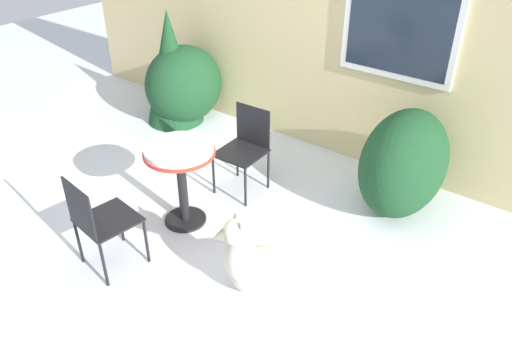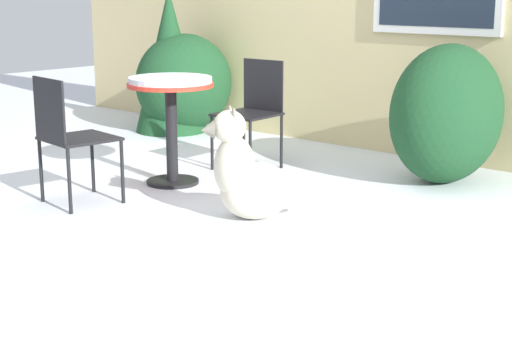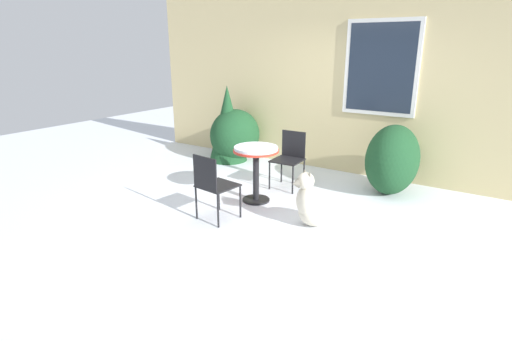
{
  "view_description": "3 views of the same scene",
  "coord_description": "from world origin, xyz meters",
  "px_view_note": "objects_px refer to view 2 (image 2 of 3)",
  "views": [
    {
      "loc": [
        2.23,
        -2.31,
        2.84
      ],
      "look_at": [
        0.0,
        0.6,
        0.55
      ],
      "focal_mm": 35.0,
      "sensor_mm": 36.0,
      "label": 1
    },
    {
      "loc": [
        3.61,
        -3.56,
        1.41
      ],
      "look_at": [
        0.52,
        -0.05,
        0.31
      ],
      "focal_mm": 55.0,
      "sensor_mm": 36.0,
      "label": 2
    },
    {
      "loc": [
        2.35,
        -4.14,
        2.08
      ],
      "look_at": [
        -0.52,
        0.21,
        0.44
      ],
      "focal_mm": 28.0,
      "sensor_mm": 36.0,
      "label": 3
    }
  ],
  "objects_px": {
    "dog": "(248,178)",
    "patio_chair_far_side": "(69,134)",
    "patio_chair_near_table": "(253,108)",
    "patio_table": "(171,100)"
  },
  "relations": [
    {
      "from": "patio_chair_near_table",
      "to": "patio_chair_far_side",
      "type": "distance_m",
      "value": 1.61
    },
    {
      "from": "patio_table",
      "to": "dog",
      "type": "xyz_separation_m",
      "value": [
        1.01,
        -0.31,
        -0.35
      ]
    },
    {
      "from": "patio_table",
      "to": "patio_chair_far_side",
      "type": "bearing_deg",
      "value": -95.3
    },
    {
      "from": "patio_chair_near_table",
      "to": "dog",
      "type": "xyz_separation_m",
      "value": [
        0.92,
        -1.09,
        -0.22
      ]
    },
    {
      "from": "patio_chair_far_side",
      "to": "patio_chair_near_table",
      "type": "bearing_deg",
      "value": -88.77
    },
    {
      "from": "patio_table",
      "to": "patio_chair_near_table",
      "type": "height_order",
      "value": "patio_chair_near_table"
    },
    {
      "from": "patio_table",
      "to": "dog",
      "type": "bearing_deg",
      "value": -16.83
    },
    {
      "from": "patio_chair_far_side",
      "to": "dog",
      "type": "distance_m",
      "value": 1.23
    },
    {
      "from": "dog",
      "to": "patio_chair_far_side",
      "type": "bearing_deg",
      "value": -120.33
    },
    {
      "from": "patio_chair_near_table",
      "to": "dog",
      "type": "relative_size",
      "value": 1.2
    }
  ]
}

